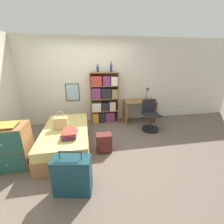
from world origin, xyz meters
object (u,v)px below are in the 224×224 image
at_px(dresser, 11,147).
at_px(bottle_green, 98,69).
at_px(bottle_brown, 111,68).
at_px(magazine_pile_on_dresser, 7,125).
at_px(bookcase, 104,99).
at_px(book_stack_on_bed, 70,134).
at_px(desk, 140,107).
at_px(backpack, 104,143).
at_px(handbag, 61,123).
at_px(suitcase, 73,176).
at_px(desk_chair, 150,121).
at_px(bed, 67,138).
at_px(desk_lamp, 148,91).

distance_m(dresser, bottle_green, 2.87).
bearing_deg(bottle_brown, magazine_pile_on_dresser, -138.98).
bearing_deg(dresser, bookcase, 43.50).
bearing_deg(book_stack_on_bed, desk, 39.12).
bearing_deg(magazine_pile_on_dresser, bookcase, 44.61).
relative_size(magazine_pile_on_dresser, backpack, 0.84).
bearing_deg(handbag, suitcase, -76.45).
bearing_deg(backpack, desk_chair, 30.69).
bearing_deg(bottle_brown, dresser, -140.02).
bearing_deg(bookcase, bed, -127.90).
distance_m(bottle_brown, desk, 1.53).
xyz_separation_m(desk, desk_lamp, (0.25, 0.03, 0.53)).
bearing_deg(dresser, book_stack_on_bed, 3.78).
bearing_deg(bottle_brown, bed, -134.07).
distance_m(handbag, suitcase, 1.37).
relative_size(magazine_pile_on_dresser, desk_lamp, 0.78).
relative_size(suitcase, backpack, 1.77).
height_order(bottle_green, bottle_brown, bottle_brown).
height_order(bed, desk, desk).
relative_size(handbag, suitcase, 0.56).
bearing_deg(backpack, desk_lamp, 44.00).
bearing_deg(bed, bottle_brown, 45.93).
xyz_separation_m(book_stack_on_bed, bottle_brown, (1.13, 1.76, 1.14)).
distance_m(bed, book_stack_on_bed, 0.57).
bearing_deg(bed, bottle_green, 56.79).
relative_size(bookcase, desk, 1.58).
bearing_deg(handbag, desk_chair, 13.84).
bearing_deg(bookcase, bottle_brown, -4.68).
height_order(bottle_brown, backpack, bottle_brown).
distance_m(handbag, dresser, 0.99).
bearing_deg(bookcase, bottle_green, 176.89).
relative_size(magazine_pile_on_dresser, desk, 0.35).
xyz_separation_m(desk_lamp, backpack, (-1.61, -1.56, -0.80)).
distance_m(dresser, desk_chair, 3.38).
bearing_deg(bed, magazine_pile_on_dresser, -147.66).
xyz_separation_m(handbag, desk, (2.27, 1.25, -0.15)).
relative_size(book_stack_on_bed, bottle_brown, 1.24).
height_order(handbag, desk_lamp, desk_lamp).
height_order(magazine_pile_on_dresser, bottle_brown, bottle_brown).
height_order(bookcase, desk, bookcase).
bearing_deg(desk_chair, bottle_brown, 143.38).
bearing_deg(desk_lamp, magazine_pile_on_dresser, -151.52).
bearing_deg(dresser, magazine_pile_on_dresser, -35.77).
bearing_deg(bed, desk_lamp, 27.03).
height_order(bed, dresser, dresser).
relative_size(bed, desk_chair, 2.14).
height_order(book_stack_on_bed, suitcase, suitcase).
bearing_deg(desk, book_stack_on_bed, -140.88).
xyz_separation_m(handbag, magazine_pile_on_dresser, (-0.79, -0.52, 0.24)).
xyz_separation_m(suitcase, desk, (1.96, 2.53, 0.18)).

